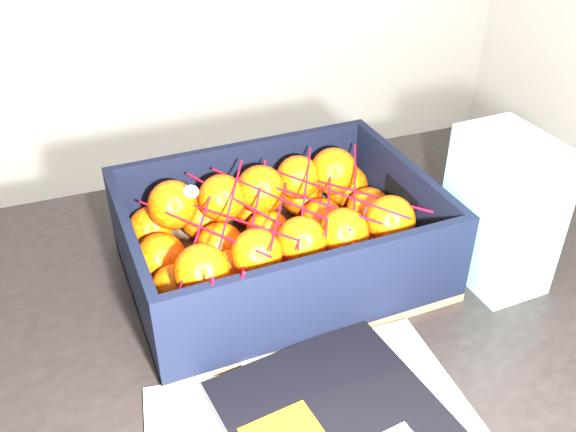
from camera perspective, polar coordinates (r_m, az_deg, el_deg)
name	(u,v)px	position (r m, az deg, el deg)	size (l,w,h in m)	color
table	(257,385)	(0.85, -2.83, -15.11)	(1.23, 0.85, 0.75)	black
produce_crate	(279,247)	(0.84, -0.80, -2.88)	(0.39, 0.29, 0.13)	olive
clementine_heap	(280,234)	(0.83, -0.70, -1.63)	(0.37, 0.28, 0.12)	#DB4504
mesh_net	(277,210)	(0.78, -1.05, 0.56)	(0.32, 0.26, 0.09)	red
retail_carton	(502,211)	(0.85, 18.86, 0.47)	(0.09, 0.13, 0.20)	white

